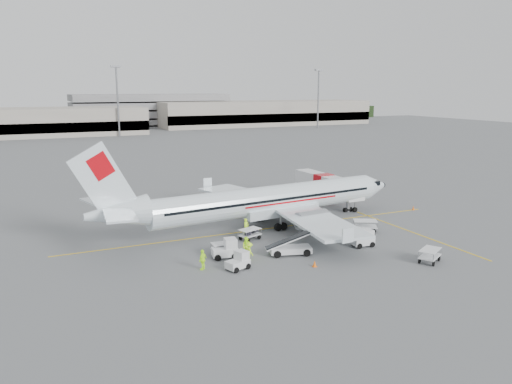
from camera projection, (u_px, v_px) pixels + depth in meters
ground at (264, 229)px, 54.77m from camera, size 360.00×360.00×0.00m
stripe_lead at (264, 229)px, 54.77m from camera, size 44.00×0.20×0.01m
stripe_cross at (414, 233)px, 53.43m from camera, size 0.20×20.00×0.01m
terminal_east at (264, 113)px, 211.38m from camera, size 90.00×26.00×10.00m
parking_garage at (150, 109)px, 205.76m from camera, size 62.00×24.00×14.00m
treeline at (83, 118)px, 209.59m from camera, size 300.00×3.00×6.00m
mast_center at (118, 102)px, 159.40m from camera, size 3.20×1.20×22.00m
mast_east at (318, 100)px, 190.29m from camera, size 3.20×1.20×22.00m
aircraft at (270, 181)px, 55.08m from camera, size 39.83×32.62×10.24m
jet_bridge at (324, 189)px, 66.83m from camera, size 3.19×14.99×3.92m
belt_loader at (291, 240)px, 46.15m from camera, size 5.45×3.25×2.77m
tug_fore at (363, 238)px, 48.69m from camera, size 2.20×1.36×1.64m
tug_mid at (225, 248)px, 45.31m from camera, size 2.51×1.70×1.79m
tug_aft at (238, 261)px, 42.44m from camera, size 2.28×1.75×1.55m
cart_loaded_a at (223, 249)px, 46.34m from camera, size 2.24×1.41×1.13m
cart_loaded_b at (250, 234)px, 50.87m from camera, size 2.50×1.94×1.15m
cart_empty_a at (430, 256)px, 44.23m from camera, size 2.72×2.34×1.22m
cart_empty_b at (365, 226)px, 53.71m from camera, size 2.86×2.45×1.28m
cone_nose at (413, 208)px, 63.40m from camera, size 0.34×0.34×0.55m
cone_port at (244, 202)px, 66.35m from camera, size 0.38×0.38×0.62m
cone_stbd at (315, 263)px, 43.18m from camera, size 0.36×0.36×0.59m
crew_a at (246, 227)px, 52.11m from camera, size 0.81×0.71×1.88m
crew_b at (247, 246)px, 45.88m from camera, size 1.08×1.10×1.79m
crew_c at (249, 251)px, 44.73m from camera, size 0.74×1.13×1.64m
crew_d at (203, 260)px, 42.37m from camera, size 1.09×1.00×1.79m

